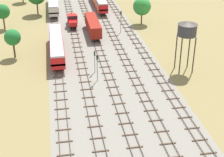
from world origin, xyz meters
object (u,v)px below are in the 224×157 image
at_px(signal_post_nearest, 95,59).
at_px(passenger_coach_far_left_midfar, 53,2).
at_px(signal_post_mid, 97,65).
at_px(signal_post_near, 121,19).
at_px(water_tower, 187,30).
at_px(shunter_loco_left_mid, 72,19).
at_px(freight_boxcar_centre_left_near, 93,25).
at_px(diesel_railcar_far_left_nearest, 56,45).

bearing_deg(signal_post_nearest, passenger_coach_far_left_midfar, 98.86).
height_order(signal_post_nearest, signal_post_mid, signal_post_mid).
bearing_deg(passenger_coach_far_left_midfar, signal_post_nearest, -81.14).
distance_m(passenger_coach_far_left_midfar, signal_post_near, 29.88).
relative_size(water_tower, signal_post_mid, 1.90).
bearing_deg(passenger_coach_far_left_midfar, shunter_loco_left_mid, -74.07).
distance_m(signal_post_near, signal_post_mid, 27.92).
xyz_separation_m(water_tower, signal_post_near, (-8.26, 24.54, -5.03)).
height_order(passenger_coach_far_left_midfar, water_tower, water_tower).
bearing_deg(signal_post_nearest, freight_boxcar_centre_left_near, 83.84).
xyz_separation_m(diesel_railcar_far_left_nearest, freight_boxcar_centre_left_near, (9.74, 12.64, -0.15)).
height_order(shunter_loco_left_mid, signal_post_nearest, signal_post_nearest).
bearing_deg(signal_post_near, diesel_railcar_far_left_nearest, -144.01).
bearing_deg(water_tower, signal_post_near, 108.61).
bearing_deg(signal_post_near, water_tower, -71.39).
xyz_separation_m(signal_post_near, signal_post_mid, (-9.73, -26.16, -0.27)).
bearing_deg(signal_post_nearest, water_tower, -7.05).
height_order(passenger_coach_far_left_midfar, signal_post_nearest, signal_post_nearest).
distance_m(water_tower, signal_post_nearest, 19.03).
distance_m(diesel_railcar_far_left_nearest, signal_post_near, 21.08).
bearing_deg(freight_boxcar_centre_left_near, signal_post_nearest, -96.16).
bearing_deg(signal_post_near, passenger_coach_far_left_midfar, 124.77).
height_order(diesel_railcar_far_left_nearest, signal_post_mid, signal_post_mid).
xyz_separation_m(freight_boxcar_centre_left_near, signal_post_mid, (-2.44, -26.44, 1.02)).
bearing_deg(water_tower, shunter_loco_left_mid, 122.53).
xyz_separation_m(shunter_loco_left_mid, signal_post_near, (12.16, -7.48, 1.73)).
relative_size(shunter_loco_left_mid, signal_post_near, 1.42).
height_order(freight_boxcar_centre_left_near, signal_post_near, signal_post_near).
bearing_deg(signal_post_near, freight_boxcar_centre_left_near, 177.85).
xyz_separation_m(diesel_railcar_far_left_nearest, shunter_loco_left_mid, (4.87, 19.85, -0.59)).
relative_size(signal_post_nearest, signal_post_near, 0.78).
distance_m(freight_boxcar_centre_left_near, water_tower, 29.95).
relative_size(shunter_loco_left_mid, water_tower, 0.82).
relative_size(freight_boxcar_centre_left_near, signal_post_nearest, 3.02).
xyz_separation_m(shunter_loco_left_mid, signal_post_nearest, (2.43, -29.79, 0.97)).
height_order(freight_boxcar_centre_left_near, signal_post_mid, signal_post_mid).
distance_m(diesel_railcar_far_left_nearest, signal_post_mid, 15.63).
height_order(signal_post_nearest, signal_post_near, signal_post_near).
distance_m(freight_boxcar_centre_left_near, signal_post_nearest, 22.72).
distance_m(shunter_loco_left_mid, signal_post_nearest, 29.91).
bearing_deg(shunter_loco_left_mid, signal_post_nearest, -85.33).
bearing_deg(diesel_railcar_far_left_nearest, freight_boxcar_centre_left_near, 52.39).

